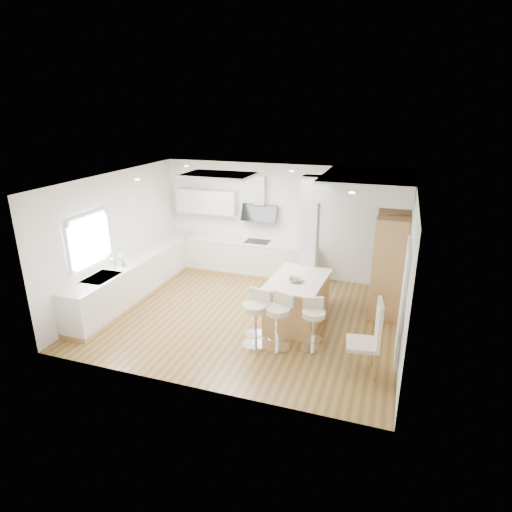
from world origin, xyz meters
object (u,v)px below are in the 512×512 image
at_px(bar_stool_a, 256,316).
at_px(bar_stool_b, 278,319).
at_px(dining_chair, 370,336).
at_px(bar_stool_c, 313,322).
at_px(peninsula, 297,300).

bearing_deg(bar_stool_a, bar_stool_b, 15.92).
bearing_deg(dining_chair, bar_stool_a, 164.80).
bearing_deg(bar_stool_c, bar_stool_a, 173.89).
distance_m(bar_stool_b, bar_stool_c, 0.62).
bearing_deg(bar_stool_c, bar_stool_b, 178.90).
height_order(bar_stool_b, dining_chair, dining_chair).
relative_size(peninsula, bar_stool_c, 1.70).
distance_m(bar_stool_a, bar_stool_b, 0.41).
relative_size(peninsula, dining_chair, 1.25).
height_order(bar_stool_a, bar_stool_c, bar_stool_a).
bearing_deg(bar_stool_b, peninsula, 104.44).
bearing_deg(bar_stool_b, bar_stool_c, 36.09).
height_order(bar_stool_c, dining_chair, dining_chair).
xyz_separation_m(bar_stool_b, dining_chair, (1.59, -0.27, 0.11)).
xyz_separation_m(bar_stool_b, bar_stool_c, (0.59, 0.18, -0.04)).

